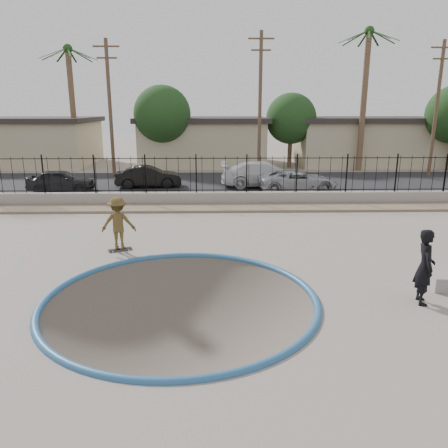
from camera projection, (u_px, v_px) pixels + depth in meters
name	position (u px, v px, depth m)	size (l,w,h in m)	color
ground	(198.00, 217.00, 23.89)	(120.00, 120.00, 2.20)	slate
bowl_pit	(181.00, 300.00, 11.05)	(6.84, 6.84, 1.80)	brown
coping_ring	(181.00, 300.00, 11.05)	(7.04, 7.04, 0.20)	#285884
rock_strip	(196.00, 208.00, 20.88)	(42.00, 1.60, 0.11)	#877458
retaining_wall	(197.00, 198.00, 21.88)	(42.00, 0.45, 0.60)	gray
fence	(196.00, 175.00, 21.57)	(40.00, 0.04, 1.80)	black
street	(200.00, 182.00, 28.42)	(90.00, 8.00, 0.04)	black
house_west	(25.00, 141.00, 36.73)	(11.60, 8.60, 3.90)	tan
house_center	(203.00, 140.00, 37.09)	(10.60, 8.60, 3.90)	tan
house_east	(366.00, 140.00, 37.42)	(12.60, 8.60, 3.90)	tan
palm_mid	(70.00, 80.00, 33.21)	(2.30, 2.30, 9.30)	brown
palm_right	(366.00, 70.00, 31.64)	(2.30, 2.30, 10.30)	brown
utility_pole_left	(110.00, 107.00, 29.00)	(1.70, 0.24, 9.00)	#473323
utility_pole_mid	(260.00, 104.00, 29.17)	(1.70, 0.24, 9.50)	#473323
utility_pole_right	(437.00, 107.00, 29.52)	(1.70, 0.24, 9.00)	#473323
street_tree_left	(162.00, 114.00, 33.06)	(4.32, 4.32, 6.36)	#473323
street_tree_mid	(291.00, 119.00, 34.36)	(3.96, 3.96, 5.83)	#473323
skater	(119.00, 226.00, 14.63)	(1.14, 0.66, 1.76)	brown
skateboard	(120.00, 249.00, 14.84)	(0.80, 0.50, 0.07)	black
videographer	(425.00, 267.00, 10.68)	(0.69, 0.45, 1.90)	black
car_a	(61.00, 181.00, 24.89)	(1.50, 3.72, 1.27)	black
car_b	(149.00, 177.00, 26.25)	(1.36, 3.91, 1.29)	black
car_c	(264.00, 174.00, 26.38)	(2.12, 5.22, 1.52)	silver
car_d	(298.00, 181.00, 24.92)	(2.07, 4.49, 1.25)	#95979D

